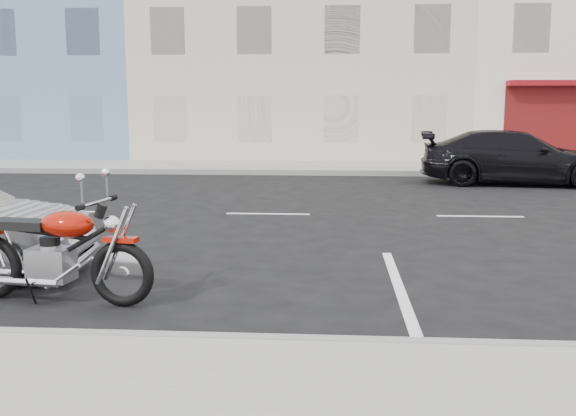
# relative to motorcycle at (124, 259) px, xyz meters

# --- Properties ---
(ground) EXTENTS (120.00, 120.00, 0.00)m
(ground) POSITION_rel_motorcycle_xyz_m (2.89, 5.82, -0.50)
(ground) COLOR black
(ground) RESTS_ON ground
(sidewalk_far) EXTENTS (80.00, 3.40, 0.15)m
(sidewalk_far) POSITION_rel_motorcycle_xyz_m (-2.11, 14.52, -0.43)
(sidewalk_far) COLOR gray
(sidewalk_far) RESTS_ON ground
(curb_far) EXTENTS (80.00, 0.12, 0.16)m
(curb_far) POSITION_rel_motorcycle_xyz_m (-2.11, 12.82, -0.42)
(curb_far) COLOR gray
(curb_far) RESTS_ON ground
(bldg_blue) EXTENTS (12.00, 12.00, 13.00)m
(bldg_blue) POSITION_rel_motorcycle_xyz_m (-11.11, 22.12, 6.00)
(bldg_blue) COLOR #6480AA
(bldg_blue) RESTS_ON ground
(bldg_cream) EXTENTS (12.00, 12.00, 11.50)m
(bldg_cream) POSITION_rel_motorcycle_xyz_m (0.89, 22.12, 5.25)
(bldg_cream) COLOR beige
(bldg_cream) RESTS_ON ground
(motorcycle) EXTENTS (2.19, 0.73, 1.10)m
(motorcycle) POSITION_rel_motorcycle_xyz_m (0.00, 0.00, 0.00)
(motorcycle) COLOR black
(motorcycle) RESTS_ON ground
(car_far) EXTENTS (5.10, 2.54, 1.42)m
(car_far) POSITION_rel_motorcycle_xyz_m (6.92, 11.02, 0.21)
(car_far) COLOR black
(car_far) RESTS_ON ground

